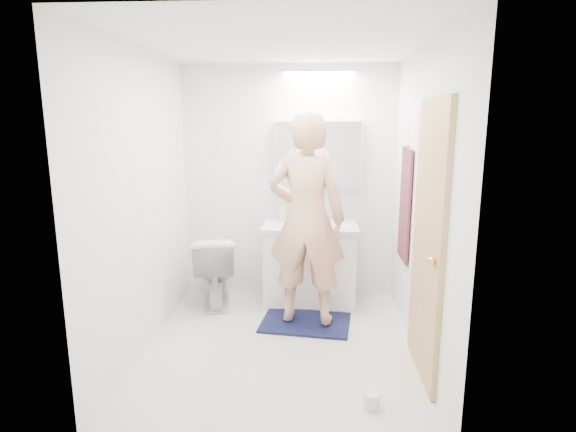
# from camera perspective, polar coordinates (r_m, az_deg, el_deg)

# --- Properties ---
(floor) EXTENTS (2.50, 2.50, 0.00)m
(floor) POSITION_cam_1_polar(r_m,az_deg,el_deg) (4.03, -0.96, -15.50)
(floor) COLOR silver
(floor) RESTS_ON ground
(ceiling) EXTENTS (2.50, 2.50, 0.00)m
(ceiling) POSITION_cam_1_polar(r_m,az_deg,el_deg) (3.63, -1.10, 20.51)
(ceiling) COLOR white
(ceiling) RESTS_ON floor
(wall_back) EXTENTS (2.50, 0.00, 2.50)m
(wall_back) POSITION_cam_1_polar(r_m,az_deg,el_deg) (4.88, 0.13, 4.12)
(wall_back) COLOR white
(wall_back) RESTS_ON floor
(wall_front) EXTENTS (2.50, 0.00, 2.50)m
(wall_front) POSITION_cam_1_polar(r_m,az_deg,el_deg) (2.43, -3.33, -3.71)
(wall_front) COLOR white
(wall_front) RESTS_ON floor
(wall_left) EXTENTS (0.00, 2.50, 2.50)m
(wall_left) POSITION_cam_1_polar(r_m,az_deg,el_deg) (3.89, -17.41, 1.63)
(wall_left) COLOR white
(wall_left) RESTS_ON floor
(wall_right) EXTENTS (0.00, 2.50, 2.50)m
(wall_right) POSITION_cam_1_polar(r_m,az_deg,el_deg) (3.72, 16.10, 1.28)
(wall_right) COLOR white
(wall_right) RESTS_ON floor
(vanity_cabinet) EXTENTS (0.90, 0.55, 0.78)m
(vanity_cabinet) POSITION_cam_1_polar(r_m,az_deg,el_deg) (4.77, 2.66, -6.06)
(vanity_cabinet) COLOR white
(vanity_cabinet) RESTS_ON floor
(countertop) EXTENTS (0.95, 0.58, 0.04)m
(countertop) POSITION_cam_1_polar(r_m,az_deg,el_deg) (4.66, 2.71, -1.25)
(countertop) COLOR silver
(countertop) RESTS_ON vanity_cabinet
(sink_basin) EXTENTS (0.36, 0.36, 0.03)m
(sink_basin) POSITION_cam_1_polar(r_m,az_deg,el_deg) (4.68, 2.72, -0.75)
(sink_basin) COLOR white
(sink_basin) RESTS_ON countertop
(faucet) EXTENTS (0.02, 0.02, 0.16)m
(faucet) POSITION_cam_1_polar(r_m,az_deg,el_deg) (4.85, 2.76, 0.48)
(faucet) COLOR silver
(faucet) RESTS_ON countertop
(medicine_cabinet) EXTENTS (0.88, 0.14, 0.70)m
(medicine_cabinet) POSITION_cam_1_polar(r_m,az_deg,el_deg) (4.76, 3.71, 7.54)
(medicine_cabinet) COLOR white
(medicine_cabinet) RESTS_ON wall_back
(mirror_panel) EXTENTS (0.84, 0.01, 0.66)m
(mirror_panel) POSITION_cam_1_polar(r_m,az_deg,el_deg) (4.69, 3.71, 7.48)
(mirror_panel) COLOR silver
(mirror_panel) RESTS_ON medicine_cabinet
(toilet) EXTENTS (0.53, 0.78, 0.73)m
(toilet) POSITION_cam_1_polar(r_m,az_deg,el_deg) (4.77, -8.92, -6.49)
(toilet) COLOR silver
(toilet) RESTS_ON floor
(bath_rug) EXTENTS (0.86, 0.64, 0.02)m
(bath_rug) POSITION_cam_1_polar(r_m,az_deg,el_deg) (4.39, 2.17, -12.95)
(bath_rug) COLOR #151B42
(bath_rug) RESTS_ON floor
(person) EXTENTS (0.74, 0.53, 1.88)m
(person) POSITION_cam_1_polar(r_m,az_deg,el_deg) (4.08, 2.28, -0.42)
(person) COLOR #DDA284
(person) RESTS_ON bath_rug
(door) EXTENTS (0.04, 0.80, 2.00)m
(door) POSITION_cam_1_polar(r_m,az_deg,el_deg) (3.43, 16.83, -3.07)
(door) COLOR tan
(door) RESTS_ON wall_right
(door_knob) EXTENTS (0.06, 0.06, 0.06)m
(door_knob) POSITION_cam_1_polar(r_m,az_deg,el_deg) (3.15, 17.30, -5.33)
(door_knob) COLOR gold
(door_knob) RESTS_ON door
(towel) EXTENTS (0.02, 0.42, 1.00)m
(towel) POSITION_cam_1_polar(r_m,az_deg,el_deg) (4.27, 14.17, 1.30)
(towel) COLOR #141740
(towel) RESTS_ON wall_right
(towel_hook) EXTENTS (0.07, 0.02, 0.02)m
(towel_hook) POSITION_cam_1_polar(r_m,az_deg,el_deg) (4.21, 14.35, 8.29)
(towel_hook) COLOR silver
(towel_hook) RESTS_ON wall_right
(soap_bottle_a) EXTENTS (0.12, 0.12, 0.23)m
(soap_bottle_a) POSITION_cam_1_polar(r_m,az_deg,el_deg) (4.79, -0.73, 0.79)
(soap_bottle_a) COLOR beige
(soap_bottle_a) RESTS_ON countertop
(soap_bottle_b) EXTENTS (0.10, 0.10, 0.16)m
(soap_bottle_b) POSITION_cam_1_polar(r_m,az_deg,el_deg) (4.82, 1.19, 0.40)
(soap_bottle_b) COLOR #5A7DC2
(soap_bottle_b) RESTS_ON countertop
(toothbrush_cup) EXTENTS (0.10, 0.10, 0.08)m
(toothbrush_cup) POSITION_cam_1_polar(r_m,az_deg,el_deg) (4.81, 6.06, -0.14)
(toothbrush_cup) COLOR #3E5CBC
(toothbrush_cup) RESTS_ON countertop
(toilet_paper_roll) EXTENTS (0.11, 0.11, 0.10)m
(toilet_paper_roll) POSITION_cam_1_polar(r_m,az_deg,el_deg) (3.31, 10.27, -21.34)
(toilet_paper_roll) COLOR silver
(toilet_paper_roll) RESTS_ON floor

